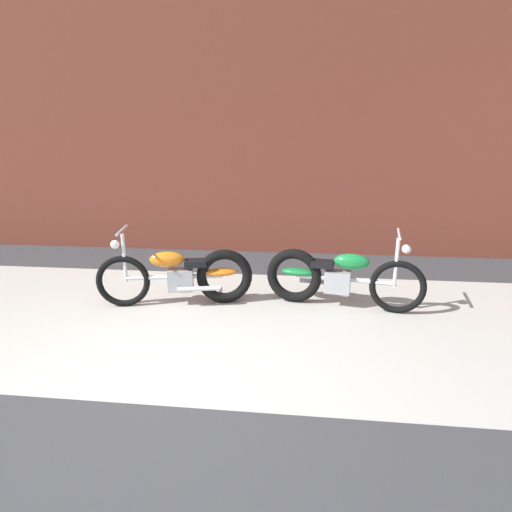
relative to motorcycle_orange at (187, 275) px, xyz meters
name	(u,v)px	position (x,y,z in m)	size (l,w,h in m)	color
ground_plane	(151,405)	(0.30, -2.16, -0.40)	(80.00, 80.00, 0.00)	#38383A
sidewalk_slab	(202,317)	(0.30, -0.41, -0.40)	(36.00, 3.50, 0.01)	#B2ADA3
brick_building_wall	(241,122)	(0.30, 3.04, 2.04)	(36.00, 0.50, 4.88)	brown
motorcycle_orange	(187,275)	(0.00, 0.00, 0.00)	(1.98, 0.69, 1.03)	black
motorcycle_green	(332,277)	(1.87, 0.15, 0.00)	(1.99, 0.68, 1.03)	black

